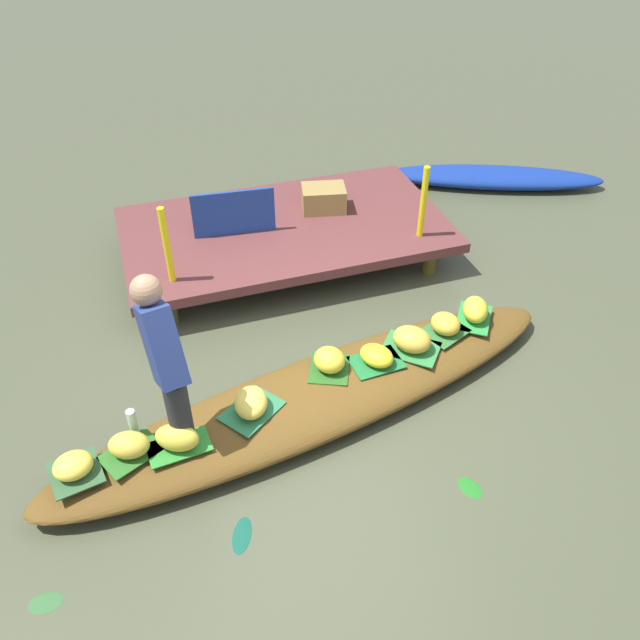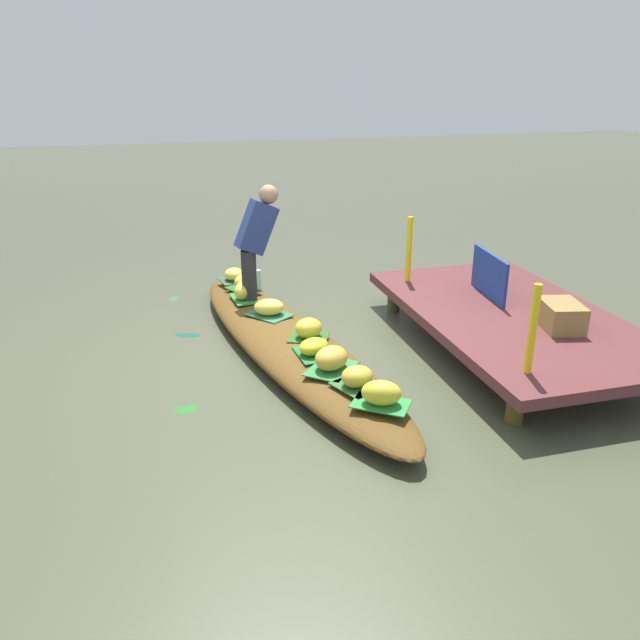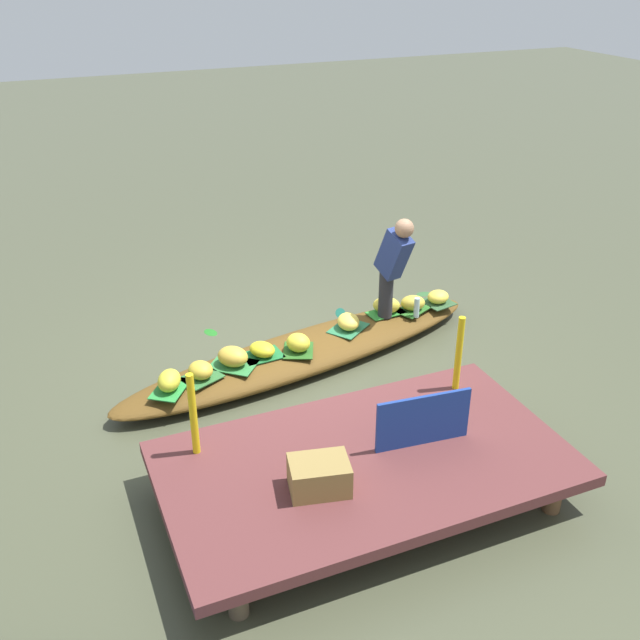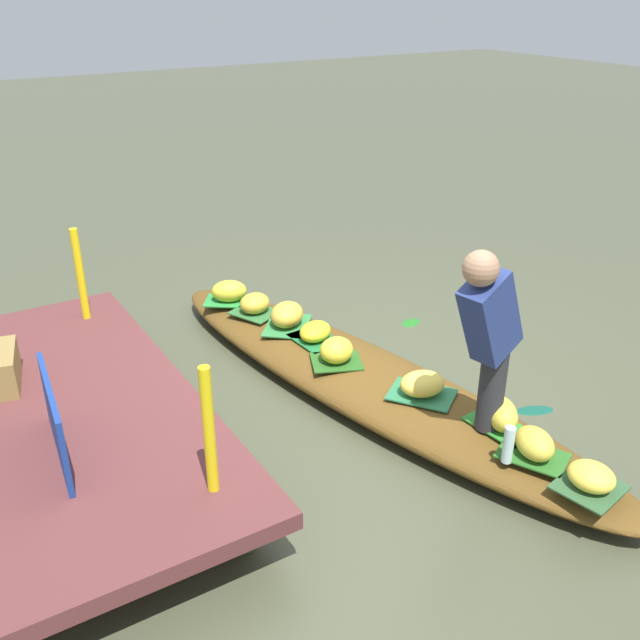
% 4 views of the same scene
% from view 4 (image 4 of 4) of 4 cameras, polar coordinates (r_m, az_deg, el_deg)
% --- Properties ---
extents(canal_water, '(40.00, 40.00, 0.00)m').
position_cam_4_polar(canal_water, '(5.24, 3.53, -5.95)').
color(canal_water, '#454934').
rests_on(canal_water, ground).
extents(dock_platform, '(3.20, 1.80, 0.37)m').
position_cam_4_polar(dock_platform, '(4.69, -21.30, -7.52)').
color(dock_platform, brown).
rests_on(dock_platform, ground).
extents(vendor_boat, '(4.40, 1.64, 0.25)m').
position_cam_4_polar(vendor_boat, '(5.18, 3.57, -4.80)').
color(vendor_boat, brown).
rests_on(vendor_boat, ground).
extents(leaf_mat_0, '(0.46, 0.41, 0.01)m').
position_cam_4_polar(leaf_mat_0, '(4.38, 16.66, -10.35)').
color(leaf_mat_0, '#286221').
rests_on(leaf_mat_0, vendor_boat).
extents(banana_bunch_0, '(0.33, 0.28, 0.17)m').
position_cam_4_polar(banana_bunch_0, '(4.33, 16.80, -9.44)').
color(banana_bunch_0, gold).
rests_on(banana_bunch_0, vendor_boat).
extents(leaf_mat_1, '(0.42, 0.45, 0.01)m').
position_cam_4_polar(leaf_mat_1, '(5.15, 1.32, -3.33)').
color(leaf_mat_1, '#26581D').
rests_on(leaf_mat_1, vendor_boat).
extents(banana_bunch_1, '(0.30, 0.32, 0.19)m').
position_cam_4_polar(banana_bunch_1, '(5.10, 1.33, -2.43)').
color(banana_bunch_1, yellow).
rests_on(banana_bunch_1, vendor_boat).
extents(leaf_mat_2, '(0.44, 0.28, 0.01)m').
position_cam_4_polar(leaf_mat_2, '(4.58, 14.19, -8.29)').
color(leaf_mat_2, '#2A7F2C').
rests_on(leaf_mat_2, vendor_boat).
extents(banana_bunch_2, '(0.35, 0.30, 0.19)m').
position_cam_4_polar(banana_bunch_2, '(4.52, 14.32, -7.29)').
color(banana_bunch_2, yellow).
rests_on(banana_bunch_2, vendor_boat).
extents(leaf_mat_3, '(0.45, 0.41, 0.01)m').
position_cam_4_polar(leaf_mat_3, '(5.91, -5.22, 0.62)').
color(leaf_mat_3, '#2D6531').
rests_on(leaf_mat_3, vendor_boat).
extents(banana_bunch_3, '(0.29, 0.31, 0.17)m').
position_cam_4_polar(banana_bunch_3, '(5.88, -5.25, 1.35)').
color(banana_bunch_3, gold).
rests_on(banana_bunch_3, vendor_boat).
extents(leaf_mat_4, '(0.41, 0.31, 0.01)m').
position_cam_4_polar(leaf_mat_4, '(5.45, -0.38, -1.57)').
color(leaf_mat_4, '#1C6832').
rests_on(leaf_mat_4, vendor_boat).
extents(banana_bunch_4, '(0.33, 0.35, 0.14)m').
position_cam_4_polar(banana_bunch_4, '(5.41, -0.38, -0.92)').
color(banana_bunch_4, gold).
rests_on(banana_bunch_4, vendor_boat).
extents(leaf_mat_5, '(0.52, 0.49, 0.01)m').
position_cam_4_polar(leaf_mat_5, '(4.80, 8.13, -5.91)').
color(leaf_mat_5, '#296E44').
rests_on(leaf_mat_5, vendor_boat).
extents(banana_bunch_5, '(0.31, 0.36, 0.16)m').
position_cam_4_polar(banana_bunch_5, '(4.76, 8.19, -5.08)').
color(banana_bunch_5, '#F5D24D').
rests_on(banana_bunch_5, vendor_boat).
extents(leaf_mat_6, '(0.46, 0.50, 0.01)m').
position_cam_4_polar(leaf_mat_6, '(6.14, -7.24, 1.53)').
color(leaf_mat_6, '#298638').
rests_on(leaf_mat_6, vendor_boat).
extents(banana_bunch_6, '(0.31, 0.36, 0.19)m').
position_cam_4_polar(banana_bunch_6, '(6.11, -7.28, 2.31)').
color(banana_bunch_6, gold).
rests_on(banana_bunch_6, vendor_boat).
extents(leaf_mat_7, '(0.38, 0.39, 0.01)m').
position_cam_4_polar(leaf_mat_7, '(4.24, 20.74, -12.40)').
color(leaf_mat_7, '#2F5430').
rests_on(leaf_mat_7, vendor_boat).
extents(banana_bunch_7, '(0.30, 0.28, 0.15)m').
position_cam_4_polar(banana_bunch_7, '(4.20, 20.90, -11.62)').
color(banana_bunch_7, yellow).
rests_on(banana_bunch_7, vendor_boat).
extents(leaf_mat_8, '(0.55, 0.53, 0.01)m').
position_cam_4_polar(leaf_mat_8, '(5.67, -2.65, -0.44)').
color(leaf_mat_8, '#2E793A').
rests_on(leaf_mat_8, vendor_boat).
extents(banana_bunch_8, '(0.40, 0.40, 0.19)m').
position_cam_4_polar(banana_bunch_8, '(5.63, -2.67, 0.44)').
color(banana_bunch_8, gold).
rests_on(banana_bunch_8, vendor_boat).
extents(vendor_person, '(0.27, 0.49, 1.22)m').
position_cam_4_polar(vendor_person, '(4.15, 13.40, -0.90)').
color(vendor_person, '#28282D').
rests_on(vendor_person, vendor_boat).
extents(water_bottle, '(0.06, 0.06, 0.23)m').
position_cam_4_polar(water_bottle, '(4.24, 14.85, -9.62)').
color(water_bottle, silver).
rests_on(water_bottle, vendor_boat).
extents(market_banner, '(0.79, 0.11, 0.45)m').
position_cam_4_polar(market_banner, '(4.12, -20.46, -7.60)').
color(market_banner, navy).
rests_on(market_banner, dock_platform).
extents(railing_post_west, '(0.06, 0.06, 0.72)m').
position_cam_4_polar(railing_post_west, '(3.60, -8.88, -8.75)').
color(railing_post_west, yellow).
rests_on(railing_post_west, dock_platform).
extents(railing_post_east, '(0.06, 0.06, 0.72)m').
position_cam_4_polar(railing_post_east, '(5.66, -18.65, 3.48)').
color(railing_post_east, yellow).
rests_on(railing_post_east, dock_platform).
extents(drifting_plant_0, '(0.22, 0.30, 0.01)m').
position_cam_4_polar(drifting_plant_0, '(5.27, 16.80, -6.92)').
color(drifting_plant_0, '#124A3B').
rests_on(drifting_plant_0, ground).
extents(drifting_plant_1, '(0.18, 0.23, 0.01)m').
position_cam_4_polar(drifting_plant_1, '(6.33, 7.27, -0.19)').
color(drifting_plant_1, '#1F6C1F').
rests_on(drifting_plant_1, ground).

